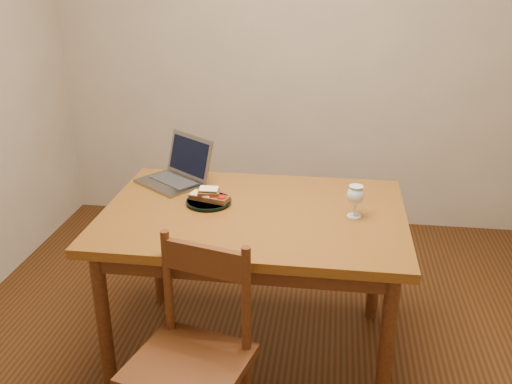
# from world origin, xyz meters

# --- Properties ---
(floor) EXTENTS (3.20, 3.20, 0.02)m
(floor) POSITION_xyz_m (0.00, 0.00, -0.01)
(floor) COLOR black
(floor) RESTS_ON ground
(back_wall) EXTENTS (3.20, 0.02, 2.60)m
(back_wall) POSITION_xyz_m (0.00, 1.61, 1.30)
(back_wall) COLOR gray
(back_wall) RESTS_ON floor
(front_wall) EXTENTS (3.20, 0.02, 2.60)m
(front_wall) POSITION_xyz_m (0.00, -1.61, 1.30)
(front_wall) COLOR gray
(front_wall) RESTS_ON floor
(table) EXTENTS (1.30, 0.90, 0.74)m
(table) POSITION_xyz_m (-0.05, 0.05, 0.65)
(table) COLOR #4D260C
(table) RESTS_ON floor
(chair) EXTENTS (0.48, 0.47, 0.43)m
(chair) POSITION_xyz_m (-0.19, -0.55, 0.46)
(chair) COLOR #371A0B
(chair) RESTS_ON floor
(plate) EXTENTS (0.20, 0.20, 0.02)m
(plate) POSITION_xyz_m (-0.26, 0.10, 0.75)
(plate) COLOR black
(plate) RESTS_ON table
(sandwich_cheese) EXTENTS (0.12, 0.09, 0.03)m
(sandwich_cheese) POSITION_xyz_m (-0.29, 0.11, 0.77)
(sandwich_cheese) COLOR #381E0C
(sandwich_cheese) RESTS_ON plate
(sandwich_tomato) EXTENTS (0.12, 0.09, 0.03)m
(sandwich_tomato) POSITION_xyz_m (-0.22, 0.09, 0.77)
(sandwich_tomato) COLOR #381E0C
(sandwich_tomato) RESTS_ON plate
(sandwich_top) EXTENTS (0.10, 0.07, 0.03)m
(sandwich_top) POSITION_xyz_m (-0.26, 0.11, 0.80)
(sandwich_top) COLOR #381E0C
(sandwich_top) RESTS_ON plate
(milk_glass) EXTENTS (0.07, 0.07, 0.14)m
(milk_glass) POSITION_xyz_m (0.38, 0.06, 0.81)
(milk_glass) COLOR white
(milk_glass) RESTS_ON table
(laptop) EXTENTS (0.40, 0.39, 0.21)m
(laptop) POSITION_xyz_m (-0.46, 0.35, 0.80)
(laptop) COLOR slate
(laptop) RESTS_ON table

